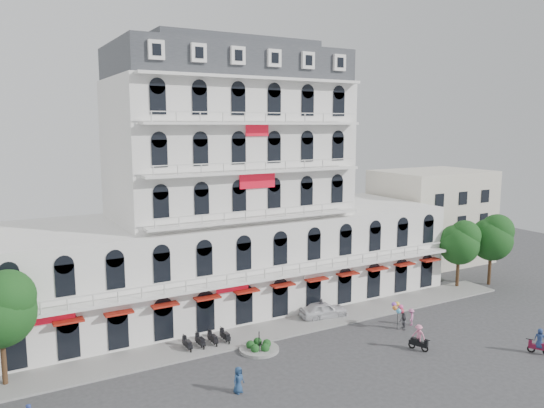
{
  "coord_description": "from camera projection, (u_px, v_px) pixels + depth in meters",
  "views": [
    {
      "loc": [
        -21.73,
        -29.5,
        17.87
      ],
      "look_at": [
        0.43,
        10.0,
        11.09
      ],
      "focal_mm": 35.0,
      "sensor_mm": 36.0,
      "label": 1
    }
  ],
  "objects": [
    {
      "name": "ground",
      "position": [
        334.0,
        372.0,
        38.6
      ],
      "size": [
        120.0,
        120.0,
        0.0
      ],
      "primitive_type": "plane",
      "color": "#38383A",
      "rests_on": "ground"
    },
    {
      "name": "sidewalk",
      "position": [
        273.0,
        330.0,
        46.35
      ],
      "size": [
        53.0,
        4.0,
        0.16
      ],
      "primitive_type": "cube",
      "color": "gray",
      "rests_on": "ground"
    },
    {
      "name": "main_building",
      "position": [
        229.0,
        205.0,
        52.65
      ],
      "size": [
        45.0,
        15.0,
        25.8
      ],
      "color": "silver",
      "rests_on": "ground"
    },
    {
      "name": "flank_building_east",
      "position": [
        431.0,
        216.0,
        69.48
      ],
      "size": [
        14.0,
        10.0,
        12.0
      ],
      "primitive_type": "cube",
      "color": "beige",
      "rests_on": "ground"
    },
    {
      "name": "traffic_island",
      "position": [
        259.0,
        348.0,
        42.29
      ],
      "size": [
        3.2,
        3.2,
        1.6
      ],
      "color": "gray",
      "rests_on": "ground"
    },
    {
      "name": "parked_scooter_row",
      "position": [
        207.0,
        346.0,
        43.12
      ],
      "size": [
        4.4,
        1.8,
        1.1
      ],
      "primitive_type": null,
      "color": "black",
      "rests_on": "ground"
    },
    {
      "name": "tree_west_inner",
      "position": [
        0.0,
        307.0,
        35.8
      ],
      "size": [
        4.76,
        4.76,
        8.25
      ],
      "color": "#382314",
      "rests_on": "ground"
    },
    {
      "name": "tree_east_inner",
      "position": [
        460.0,
        241.0,
        58.08
      ],
      "size": [
        4.4,
        4.37,
        7.57
      ],
      "color": "#382314",
      "rests_on": "ground"
    },
    {
      "name": "tree_east_outer",
      "position": [
        492.0,
        236.0,
        59.1
      ],
      "size": [
        4.65,
        4.65,
        8.05
      ],
      "color": "#382314",
      "rests_on": "ground"
    },
    {
      "name": "parked_car",
      "position": [
        324.0,
        310.0,
        49.43
      ],
      "size": [
        4.75,
        2.44,
        1.55
      ],
      "primitive_type": "imported",
      "rotation": [
        0.0,
        0.0,
        1.43
      ],
      "color": "silver",
      "rests_on": "ground"
    },
    {
      "name": "rider_east",
      "position": [
        540.0,
        341.0,
        41.61
      ],
      "size": [
        1.07,
        1.52,
        2.09
      ],
      "rotation": [
        0.0,
        0.0,
        2.11
      ],
      "color": "maroon",
      "rests_on": "ground"
    },
    {
      "name": "rider_center",
      "position": [
        419.0,
        337.0,
        42.28
      ],
      "size": [
        0.98,
        1.62,
        2.14
      ],
      "rotation": [
        0.0,
        0.0,
        5.09
      ],
      "color": "black",
      "rests_on": "ground"
    },
    {
      "name": "pedestrian_left",
      "position": [
        238.0,
        380.0,
        35.54
      ],
      "size": [
        1.04,
        0.85,
        1.83
      ],
      "primitive_type": "imported",
      "rotation": [
        0.0,
        0.0,
        0.35
      ],
      "color": "navy",
      "rests_on": "ground"
    },
    {
      "name": "pedestrian_mid",
      "position": [
        321.0,
        308.0,
        49.27
      ],
      "size": [
        1.2,
        0.95,
        1.9
      ],
      "primitive_type": "imported",
      "rotation": [
        0.0,
        0.0,
        2.62
      ],
      "color": "#595960",
      "rests_on": "ground"
    },
    {
      "name": "pedestrian_right",
      "position": [
        411.0,
        317.0,
        47.61
      ],
      "size": [
        1.12,
        1.06,
        1.53
      ],
      "primitive_type": "imported",
      "rotation": [
        0.0,
        0.0,
        3.82
      ],
      "color": "#D06EA7",
      "rests_on": "ground"
    },
    {
      "name": "balloon_vendor",
      "position": [
        401.0,
        315.0,
        46.52
      ],
      "size": [
        1.37,
        1.28,
        2.45
      ],
      "color": "#57565E",
      "rests_on": "ground"
    }
  ]
}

